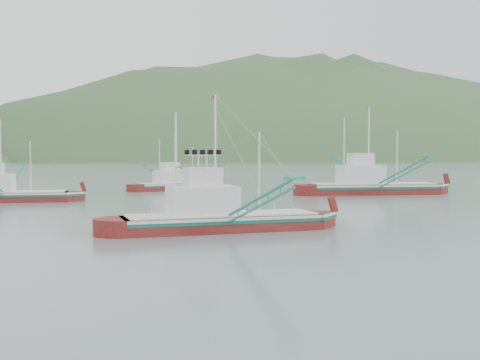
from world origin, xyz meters
name	(u,v)px	position (x,y,z in m)	size (l,w,h in m)	color
ground	(275,233)	(0.00, 0.00, 0.00)	(1200.00, 1200.00, 0.00)	slate
main_boat	(219,210)	(-3.09, 2.24, 1.40)	(13.52, 24.10, 9.76)	maroon
bg_boat_left	(4,186)	(-15.94, 33.56, 1.66)	(13.43, 23.28, 9.53)	maroon
bg_boat_far	(177,178)	(7.17, 47.04, 1.63)	(12.76, 21.99, 9.04)	maroon
bg_boat_right	(371,178)	(27.34, 28.72, 2.13)	(16.87, 29.15, 11.96)	maroon
headland_right	(309,160)	(240.00, 430.00, 0.00)	(684.00, 432.00, 306.00)	#385A2E
ridge_distant	(47,159)	(30.00, 560.00, 0.00)	(960.00, 400.00, 240.00)	slate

